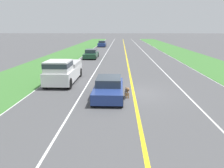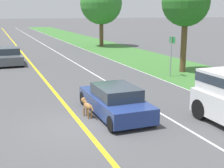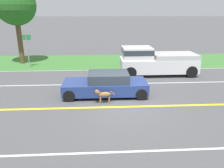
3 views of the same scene
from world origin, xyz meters
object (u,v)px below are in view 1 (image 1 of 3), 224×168
(ego_car, at_px, (109,88))
(car_trailing_near, at_px, (91,54))
(car_trailing_mid, at_px, (102,44))
(pickup_truck, at_px, (63,71))
(dog, at_px, (127,90))

(ego_car, bearing_deg, car_trailing_near, -79.09)
(ego_car, distance_m, car_trailing_near, 19.25)
(car_trailing_mid, bearing_deg, pickup_truck, 89.94)
(ego_car, relative_size, car_trailing_near, 0.98)
(ego_car, xyz_separation_m, pickup_truck, (3.85, -3.60, 0.41))
(ego_car, bearing_deg, dog, 171.19)
(dog, bearing_deg, pickup_truck, -45.25)
(dog, distance_m, car_trailing_mid, 40.66)
(ego_car, distance_m, car_trailing_mid, 40.35)
(pickup_truck, height_order, car_trailing_mid, pickup_truck)
(pickup_truck, bearing_deg, dog, 143.01)
(dog, height_order, car_trailing_mid, car_trailing_mid)
(ego_car, xyz_separation_m, car_trailing_mid, (3.82, -40.17, 0.08))
(dog, xyz_separation_m, car_trailing_near, (4.81, -19.08, 0.14))
(dog, bearing_deg, car_trailing_mid, -91.22)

